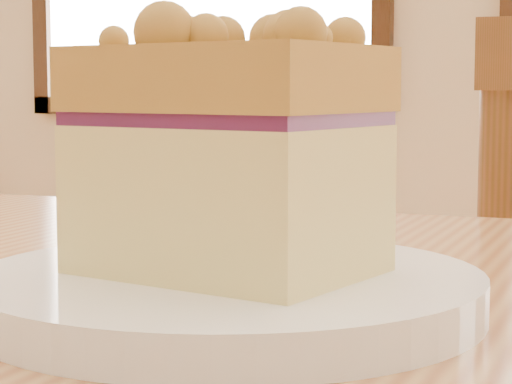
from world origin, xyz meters
TOP-DOWN VIEW (x-y plane):
  - plate at (-0.05, 0.33)m, footprint 0.22×0.22m
  - cake_slice at (-0.06, 0.33)m, footprint 0.14×0.11m

SIDE VIEW (x-z plane):
  - plate at x=-0.05m, z-range 0.75..0.77m
  - cake_slice at x=-0.06m, z-range 0.77..0.88m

